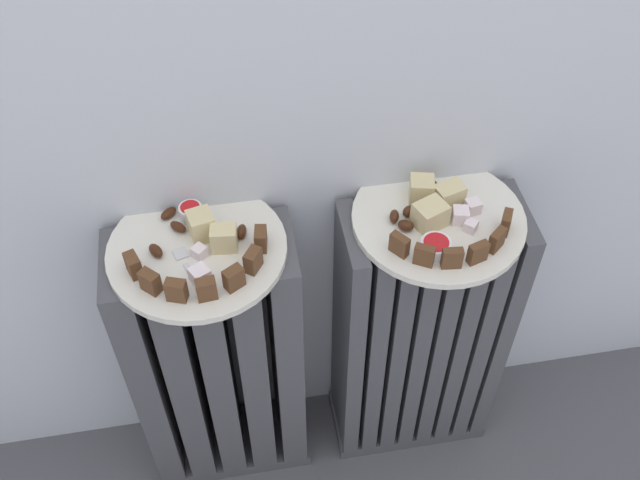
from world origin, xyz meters
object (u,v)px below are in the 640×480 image
object	(u,v)px
jam_bowl_left	(191,211)
fork	(187,266)
radiator_right	(418,337)
plate_right	(438,219)
plate_left	(197,250)
jam_bowl_right	(436,246)
radiator_left	(219,366)

from	to	relation	value
jam_bowl_left	fork	xyz separation A→B (m)	(-0.01, -0.10, -0.01)
radiator_right	plate_right	bearing A→B (deg)	0.00
plate_left	jam_bowl_left	distance (m)	0.07
jam_bowl_right	radiator_left	bearing A→B (deg)	169.00
jam_bowl_left	fork	world-z (taller)	jam_bowl_left
radiator_right	radiator_left	bearing A→B (deg)	180.00
radiator_right	fork	xyz separation A→B (m)	(-0.40, -0.04, 0.34)
radiator_right	plate_left	distance (m)	0.51
radiator_right	jam_bowl_right	distance (m)	0.36
radiator_right	plate_right	world-z (taller)	plate_right
radiator_left	jam_bowl_left	bearing A→B (deg)	93.22
radiator_right	jam_bowl_left	bearing A→B (deg)	170.50
plate_right	jam_bowl_left	size ratio (longest dim) A/B	7.48
fork	radiator_left	bearing A→B (deg)	66.14
fork	jam_bowl_right	bearing A→B (deg)	-4.91
radiator_left	fork	xyz separation A→B (m)	(-0.02, -0.04, 0.34)
plate_right	fork	xyz separation A→B (m)	(-0.40, -0.04, 0.01)
plate_left	jam_bowl_left	world-z (taller)	jam_bowl_left
jam_bowl_left	fork	distance (m)	0.10
radiator_left	jam_bowl_right	size ratio (longest dim) A/B	13.45
radiator_left	jam_bowl_left	size ratio (longest dim) A/B	17.21
radiator_right	jam_bowl_left	xyz separation A→B (m)	(-0.39, 0.06, 0.35)
jam_bowl_right	fork	size ratio (longest dim) A/B	0.50
radiator_left	plate_left	xyz separation A→B (m)	(0.00, 0.00, 0.33)
plate_right	jam_bowl_right	xyz separation A→B (m)	(-0.03, -0.07, 0.02)
jam_bowl_right	radiator_right	bearing A→B (deg)	69.47
plate_left	fork	size ratio (longest dim) A/B	2.91
jam_bowl_left	radiator_right	bearing A→B (deg)	-9.50
radiator_left	radiator_right	distance (m)	0.38
plate_right	jam_bowl_left	distance (m)	0.39
plate_right	fork	world-z (taller)	fork
jam_bowl_left	plate_left	bearing A→B (deg)	-86.78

